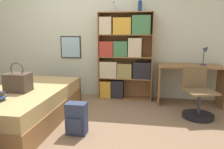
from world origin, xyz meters
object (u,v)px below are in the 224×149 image
(desk, at_px, (190,77))
(bed, at_px, (27,105))
(backpack, at_px, (77,119))
(bookcase, at_px, (123,55))
(desk_lamp, at_px, (206,52))
(bottle_brown, at_px, (140,6))
(desk_chair, at_px, (198,102))
(bottle_green, at_px, (114,8))
(handbag, at_px, (18,82))

(desk, bearing_deg, bed, -154.53)
(bed, xyz_separation_m, backpack, (0.92, -0.32, -0.04))
(bookcase, bearing_deg, desk_lamp, -2.28)
(bed, distance_m, backpack, 0.97)
(bottle_brown, height_order, backpack, bottle_brown)
(desk_chair, relative_size, backpack, 1.84)
(bookcase, relative_size, backpack, 3.98)
(desk, bearing_deg, bottle_green, 174.01)
(handbag, xyz_separation_m, bottle_brown, (1.70, 1.57, 1.22))
(bookcase, xyz_separation_m, bottle_brown, (0.32, 0.04, 0.96))
(bed, bearing_deg, bookcase, 46.00)
(desk_lamp, height_order, desk_chair, desk_lamp)
(bed, distance_m, bottle_brown, 2.73)
(bookcase, bearing_deg, bed, -134.00)
(bed, xyz_separation_m, desk_lamp, (2.92, 1.34, 0.76))
(bottle_brown, distance_m, desk_lamp, 1.52)
(handbag, relative_size, bookcase, 0.25)
(bottle_green, bearing_deg, desk, -5.99)
(bottle_green, xyz_separation_m, bottle_brown, (0.51, 0.01, 0.04))
(bottle_brown, relative_size, backpack, 0.66)
(bookcase, relative_size, bottle_green, 9.02)
(handbag, bearing_deg, bookcase, 47.93)
(bottle_green, distance_m, desk_lamp, 1.95)
(desk, bearing_deg, bottle_brown, 170.25)
(desk_chair, bearing_deg, bed, -167.30)
(desk_chair, bearing_deg, desk, 92.71)
(handbag, height_order, desk_chair, handbag)
(desk, distance_m, backpack, 2.37)
(bottle_green, relative_size, desk_lamp, 0.51)
(bottle_green, relative_size, desk_chair, 0.24)
(handbag, distance_m, desk_lamp, 3.32)
(desk_chair, bearing_deg, handbag, -164.80)
(bed, distance_m, desk_chair, 2.75)
(bookcase, bearing_deg, desk_chair, -30.69)
(bottle_green, bearing_deg, backpack, -97.76)
(backpack, bearing_deg, handbag, 169.00)
(desk, xyz_separation_m, desk_chair, (0.03, -0.66, -0.27))
(handbag, xyz_separation_m, bottle_green, (1.19, 1.55, 1.18))
(bottle_green, height_order, desk_chair, bottle_green)
(bookcase, height_order, desk_chair, bookcase)
(bottle_green, xyz_separation_m, backpack, (-0.24, -1.74, -1.62))
(bottle_green, distance_m, bottle_brown, 0.52)
(bottle_brown, bearing_deg, desk_lamp, -4.48)
(bookcase, xyz_separation_m, bottle_green, (-0.19, 0.02, 0.93))
(bottle_green, height_order, bottle_brown, bottle_brown)
(bed, relative_size, bookcase, 1.18)
(bottle_brown, height_order, desk_lamp, bottle_brown)
(bookcase, distance_m, bottle_green, 0.95)
(desk, distance_m, desk_chair, 0.71)
(bottle_green, xyz_separation_m, desk_lamp, (1.77, -0.09, -0.82))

